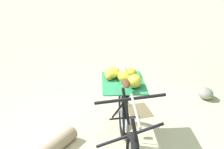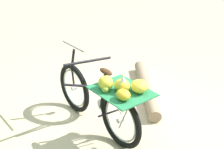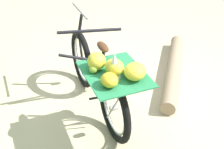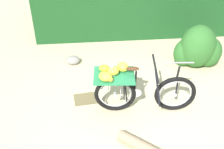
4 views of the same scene
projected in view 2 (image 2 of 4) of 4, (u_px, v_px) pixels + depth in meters
ground_plane at (109, 130)px, 4.20m from camera, size 60.00×60.00×0.00m
bicycle at (102, 98)px, 3.95m from camera, size 1.80×0.82×1.03m
fallen_log at (146, 88)px, 5.10m from camera, size 1.35×1.42×0.18m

